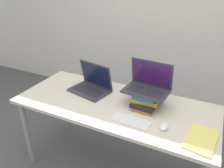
{
  "coord_description": "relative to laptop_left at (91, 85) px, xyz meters",
  "views": [
    {
      "loc": [
        0.7,
        -1.1,
        1.76
      ],
      "look_at": [
        -0.02,
        0.37,
        0.95
      ],
      "focal_mm": 35.0,
      "sensor_mm": 36.0,
      "label": 1
    }
  ],
  "objects": [
    {
      "name": "notepad",
      "position": [
        1.03,
        -0.28,
        -0.05
      ],
      "size": [
        0.23,
        0.33,
        0.01
      ],
      "color": "#EFE066",
      "rests_on": "desk"
    },
    {
      "name": "laptop_left",
      "position": [
        0.0,
        0.0,
        0.0
      ],
      "size": [
        0.41,
        0.32,
        0.26
      ],
      "color": "#333338",
      "rests_on": "desk"
    },
    {
      "name": "wall_back",
      "position": [
        0.3,
        1.35,
        0.53
      ],
      "size": [
        8.0,
        0.05,
        2.7
      ],
      "color": "silver",
      "rests_on": "ground_plane"
    },
    {
      "name": "wireless_keyboard",
      "position": [
        0.53,
        -0.31,
        -0.05
      ],
      "size": [
        0.3,
        0.13,
        0.01
      ],
      "color": "white",
      "rests_on": "desk"
    },
    {
      "name": "mouse",
      "position": [
        0.77,
        -0.27,
        -0.04
      ],
      "size": [
        0.06,
        0.1,
        0.03
      ],
      "color": "white",
      "rests_on": "desk"
    },
    {
      "name": "book_stack",
      "position": [
        0.56,
        -0.04,
        0.0
      ],
      "size": [
        0.22,
        0.27,
        0.12
      ],
      "color": "olive",
      "rests_on": "desk"
    },
    {
      "name": "laptop_on_books",
      "position": [
        0.55,
        0.01,
        0.12
      ],
      "size": [
        0.39,
        0.27,
        0.25
      ],
      "color": "#333338",
      "rests_on": "book_stack"
    },
    {
      "name": "desk",
      "position": [
        0.3,
        -0.12,
        -0.13
      ],
      "size": [
        1.73,
        0.73,
        0.77
      ],
      "color": "beige",
      "rests_on": "ground_plane"
    }
  ]
}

